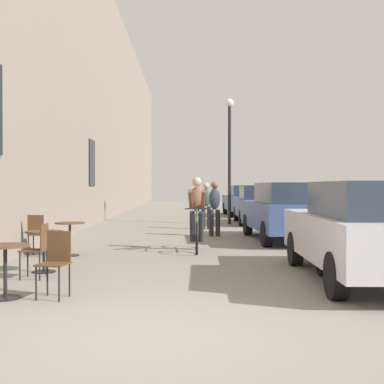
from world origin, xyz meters
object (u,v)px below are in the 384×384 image
(parked_car_nearest, at_px, (367,230))
(parked_car_second, at_px, (287,211))
(cafe_chair_near_toward_street, at_px, (56,259))
(parked_car_third, at_px, (259,204))
(pedestrian_near, at_px, (215,205))
(parked_motorcycle, at_px, (327,257))
(pedestrian_mid, at_px, (206,203))
(cafe_table_far, at_px, (70,232))
(street_lamp, at_px, (230,145))
(cafe_chair_mid_toward_street, at_px, (38,247))
(cafe_table_near, at_px, (5,260))
(parked_car_fourth, at_px, (245,200))
(cyclist_on_bicycle, at_px, (197,216))
(cafe_table_mid, at_px, (44,242))
(cafe_chair_far_toward_street, at_px, (37,232))

(parked_car_nearest, distance_m, parked_car_second, 5.96)
(cafe_chair_near_toward_street, height_order, parked_car_second, parked_car_second)
(parked_car_third, bearing_deg, pedestrian_near, -112.03)
(parked_car_third, bearing_deg, parked_motorcycle, -93.36)
(pedestrian_near, distance_m, pedestrian_mid, 2.50)
(cafe_chair_near_toward_street, xyz_separation_m, parked_car_second, (4.55, 7.07, 0.31))
(parked_motorcycle, bearing_deg, cafe_chair_near_toward_street, -166.03)
(cafe_table_far, xyz_separation_m, parked_car_second, (5.28, 2.96, 0.30))
(cafe_table_far, bearing_deg, street_lamp, 64.93)
(cafe_chair_mid_toward_street, distance_m, parked_car_nearest, 5.27)
(cafe_chair_mid_toward_street, distance_m, parked_motorcycle, 4.60)
(cafe_table_near, xyz_separation_m, parked_motorcycle, (4.60, 1.06, -0.12))
(cafe_table_near, height_order, parked_car_nearest, parked_car_nearest)
(parked_car_third, height_order, parked_car_fourth, parked_car_fourth)
(street_lamp, xyz_separation_m, parked_car_second, (1.08, -6.02, -2.28))
(cafe_table_near, distance_m, cyclist_on_bicycle, 5.73)
(cyclist_on_bicycle, xyz_separation_m, parked_car_fourth, (2.70, 13.81, -0.02))
(cafe_table_mid, xyz_separation_m, street_lamp, (4.18, 11.08, 2.59))
(cafe_table_mid, relative_size, parked_car_fourth, 0.17)
(cafe_chair_mid_toward_street, bearing_deg, street_lamp, 70.64)
(cafe_table_near, relative_size, cafe_chair_mid_toward_street, 0.81)
(pedestrian_mid, bearing_deg, street_lamp, 65.95)
(cyclist_on_bicycle, bearing_deg, parked_motorcycle, -64.29)
(street_lamp, height_order, parked_car_fourth, street_lamp)
(cafe_chair_near_toward_street, relative_size, street_lamp, 0.18)
(cafe_chair_mid_toward_street, distance_m, pedestrian_mid, 9.96)
(pedestrian_near, xyz_separation_m, parked_car_second, (1.92, -1.28, -0.10))
(cyclist_on_bicycle, relative_size, parked_car_fourth, 0.40)
(cafe_chair_near_toward_street, relative_size, pedestrian_mid, 0.55)
(cafe_table_far, bearing_deg, parked_car_fourth, 69.64)
(parked_car_fourth, distance_m, parked_motorcycle, 17.84)
(cafe_chair_near_toward_street, height_order, street_lamp, street_lamp)
(street_lamp, bearing_deg, cafe_chair_mid_toward_street, -109.36)
(parked_car_second, bearing_deg, pedestrian_near, 146.32)
(parked_car_third, bearing_deg, pedestrian_mid, -130.51)
(cafe_chair_mid_toward_street, bearing_deg, parked_car_second, 47.58)
(cafe_table_far, xyz_separation_m, parked_car_fourth, (5.45, 14.69, 0.27))
(parked_car_third, relative_size, parked_motorcycle, 1.98)
(cafe_table_far, bearing_deg, parked_motorcycle, -33.80)
(cafe_chair_far_toward_street, bearing_deg, street_lamp, 61.70)
(cafe_table_near, relative_size, cyclist_on_bicycle, 0.41)
(parked_car_third, height_order, parked_motorcycle, parked_car_third)
(parked_car_fourth, bearing_deg, parked_car_nearest, -90.32)
(cafe_chair_near_toward_street, distance_m, street_lamp, 13.79)
(parked_car_nearest, bearing_deg, cafe_table_far, 150.71)
(cafe_chair_mid_toward_street, xyz_separation_m, pedestrian_near, (3.26, 6.96, 0.40))
(pedestrian_near, distance_m, street_lamp, 5.29)
(cafe_table_far, height_order, parked_car_nearest, parked_car_nearest)
(cafe_chair_far_toward_street, distance_m, cyclist_on_bicycle, 3.57)
(pedestrian_mid, bearing_deg, pedestrian_near, -86.55)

